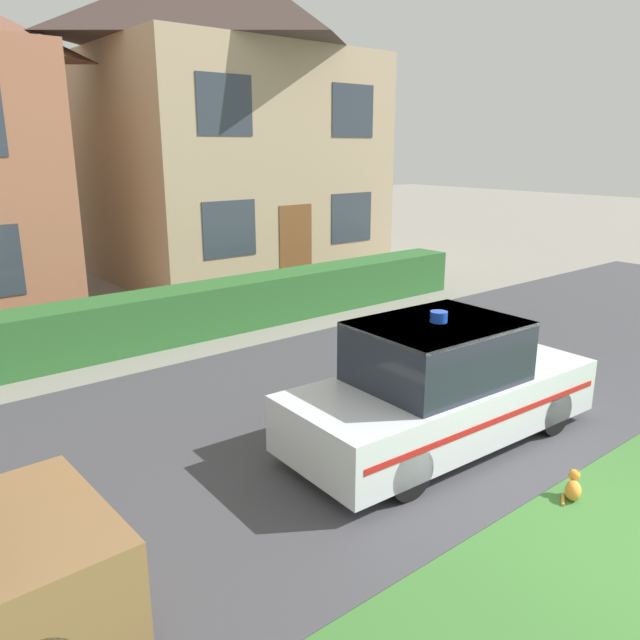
# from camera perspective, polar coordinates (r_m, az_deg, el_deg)

# --- Properties ---
(road_strip) EXTENTS (28.00, 6.07, 0.01)m
(road_strip) POSITION_cam_1_polar(r_m,az_deg,el_deg) (8.86, 2.70, -7.59)
(road_strip) COLOR #424247
(road_strip) RESTS_ON ground
(lawn_verge) EXTENTS (28.00, 1.92, 0.01)m
(lawn_verge) POSITION_cam_1_polar(r_m,az_deg,el_deg) (6.80, 26.98, -17.14)
(lawn_verge) COLOR #3D7533
(lawn_verge) RESTS_ON ground
(garden_hedge) EXTENTS (13.11, 0.89, 0.95)m
(garden_hedge) POSITION_cam_1_polar(r_m,az_deg,el_deg) (12.11, -10.61, 0.91)
(garden_hedge) COLOR #2D662D
(garden_hedge) RESTS_ON ground
(police_car) EXTENTS (4.11, 1.75, 1.66)m
(police_car) POSITION_cam_1_polar(r_m,az_deg,el_deg) (7.63, 10.98, -6.09)
(police_car) COLOR black
(police_car) RESTS_ON road_strip
(cat) EXTENTS (0.35, 0.25, 0.30)m
(cat) POSITION_cam_1_polar(r_m,az_deg,el_deg) (7.10, 22.13, -14.01)
(cat) COLOR orange
(cat) RESTS_ON ground
(house_right) EXTENTS (7.22, 5.90, 8.28)m
(house_right) POSITION_cam_1_polar(r_m,az_deg,el_deg) (17.94, -8.08, 17.79)
(house_right) COLOR tan
(house_right) RESTS_ON ground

